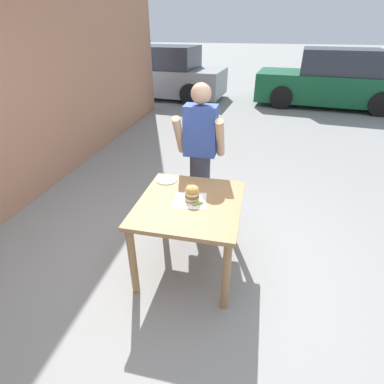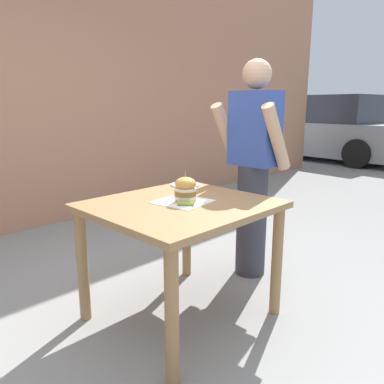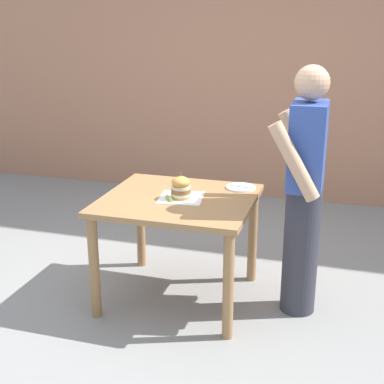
{
  "view_description": "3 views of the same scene",
  "coord_description": "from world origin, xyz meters",
  "px_view_note": "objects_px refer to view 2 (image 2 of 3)",
  "views": [
    {
      "loc": [
        0.54,
        -2.32,
        2.22
      ],
      "look_at": [
        0.0,
        0.1,
        0.82
      ],
      "focal_mm": 28.0,
      "sensor_mm": 36.0,
      "label": 1
    },
    {
      "loc": [
        1.61,
        -1.53,
        1.35
      ],
      "look_at": [
        0.0,
        0.1,
        0.82
      ],
      "focal_mm": 35.0,
      "sensor_mm": 36.0,
      "label": 2
    },
    {
      "loc": [
        3.34,
        1.09,
        1.96
      ],
      "look_at": [
        0.0,
        0.1,
        0.82
      ],
      "focal_mm": 50.0,
      "sensor_mm": 36.0,
      "label": 3
    }
  ],
  "objects_px": {
    "side_plate_with_forks": "(186,185)",
    "parked_car_near_curb": "(326,131)",
    "diner_across_table": "(253,167)",
    "patio_table": "(181,221)",
    "sandwich": "(185,190)",
    "pickle_spear": "(186,204)"
  },
  "relations": [
    {
      "from": "side_plate_with_forks",
      "to": "parked_car_near_curb",
      "type": "relative_size",
      "value": 0.05
    },
    {
      "from": "diner_across_table",
      "to": "patio_table",
      "type": "bearing_deg",
      "value": -85.3
    },
    {
      "from": "sandwich",
      "to": "parked_car_near_curb",
      "type": "relative_size",
      "value": 0.04
    },
    {
      "from": "patio_table",
      "to": "sandwich",
      "type": "bearing_deg",
      "value": 56.96
    },
    {
      "from": "parked_car_near_curb",
      "to": "pickle_spear",
      "type": "bearing_deg",
      "value": -70.15
    },
    {
      "from": "sandwich",
      "to": "diner_across_table",
      "type": "xyz_separation_m",
      "value": [
        -0.09,
        0.82,
        0.03
      ]
    },
    {
      "from": "patio_table",
      "to": "parked_car_near_curb",
      "type": "height_order",
      "value": "parked_car_near_curb"
    },
    {
      "from": "patio_table",
      "to": "pickle_spear",
      "type": "distance_m",
      "value": 0.17
    },
    {
      "from": "sandwich",
      "to": "diner_across_table",
      "type": "distance_m",
      "value": 0.83
    },
    {
      "from": "pickle_spear",
      "to": "parked_car_near_curb",
      "type": "xyz_separation_m",
      "value": [
        -2.83,
        7.82,
        -0.07
      ]
    },
    {
      "from": "side_plate_with_forks",
      "to": "sandwich",
      "type": "bearing_deg",
      "value": -44.44
    },
    {
      "from": "sandwich",
      "to": "side_plate_with_forks",
      "type": "relative_size",
      "value": 0.86
    },
    {
      "from": "side_plate_with_forks",
      "to": "diner_across_table",
      "type": "bearing_deg",
      "value": 60.61
    },
    {
      "from": "pickle_spear",
      "to": "side_plate_with_forks",
      "type": "height_order",
      "value": "pickle_spear"
    },
    {
      "from": "sandwich",
      "to": "side_plate_with_forks",
      "type": "xyz_separation_m",
      "value": [
        -0.35,
        0.35,
        -0.07
      ]
    },
    {
      "from": "patio_table",
      "to": "pickle_spear",
      "type": "bearing_deg",
      "value": -23.81
    },
    {
      "from": "sandwich",
      "to": "diner_across_table",
      "type": "height_order",
      "value": "diner_across_table"
    },
    {
      "from": "sandwich",
      "to": "pickle_spear",
      "type": "xyz_separation_m",
      "value": [
        0.07,
        -0.06,
        -0.06
      ]
    },
    {
      "from": "patio_table",
      "to": "side_plate_with_forks",
      "type": "xyz_separation_m",
      "value": [
        -0.34,
        0.37,
        0.13
      ]
    },
    {
      "from": "parked_car_near_curb",
      "to": "side_plate_with_forks",
      "type": "bearing_deg",
      "value": -72.04
    },
    {
      "from": "pickle_spear",
      "to": "sandwich",
      "type": "bearing_deg",
      "value": 136.89
    },
    {
      "from": "patio_table",
      "to": "diner_across_table",
      "type": "relative_size",
      "value": 0.62
    }
  ]
}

